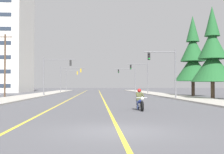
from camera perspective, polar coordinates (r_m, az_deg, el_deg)
ground_plane at (r=11.40m, az=0.98°, el=-9.98°), size 400.00×400.00×0.00m
lane_stripe_center at (r=56.28m, az=-2.06°, el=-3.28°), size 0.16×100.00×0.01m
lane_stripe_left at (r=56.37m, az=-6.19°, el=-3.27°), size 0.16×100.00×0.01m
sidewalk_kerb_right at (r=52.58m, az=9.92°, el=-3.30°), size 4.40×110.00×0.14m
sidewalk_kerb_left at (r=52.26m, az=-14.08°, el=-3.29°), size 4.40×110.00×0.14m
motorcycle_with_rider at (r=20.80m, az=5.17°, el=-4.55°), size 0.70×2.19×1.46m
traffic_signal_near_right at (r=38.98m, az=10.09°, el=1.94°), size 4.04×0.37×6.20m
traffic_signal_near_left at (r=50.33m, az=-10.86°, el=1.23°), size 5.12×0.38×6.20m
traffic_signal_mid_right at (r=60.77m, az=5.59°, el=0.66°), size 4.05×0.37×6.20m
traffic_signal_mid_left at (r=74.96m, az=-8.19°, el=0.33°), size 5.78×0.50×6.20m
traffic_signal_far_right at (r=78.08m, az=3.25°, el=0.21°), size 5.07×0.37×6.20m
traffic_signal_far_left at (r=89.53m, az=-7.78°, el=-0.06°), size 3.79×0.44×6.20m
utility_pole_left_near at (r=47.57m, az=-19.20°, el=2.25°), size 1.95×0.26×9.18m
conifer_tree_right_verge_near at (r=39.93m, az=18.09°, el=3.68°), size 5.23×5.23×11.52m
conifer_tree_right_verge_far at (r=51.14m, az=14.75°, el=3.24°), size 5.88×5.88×12.93m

